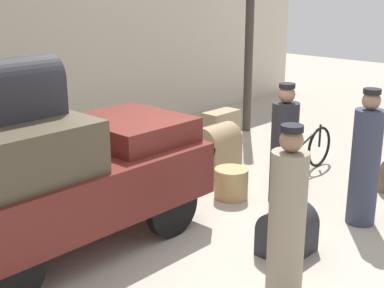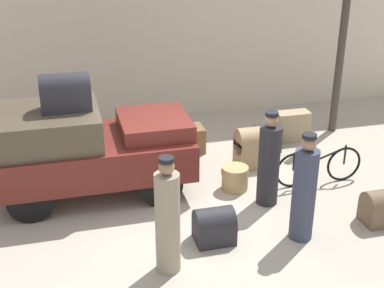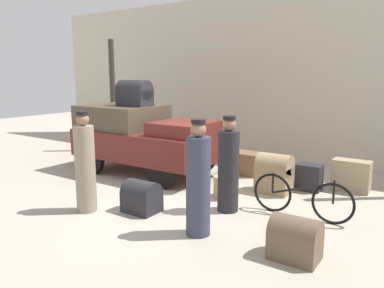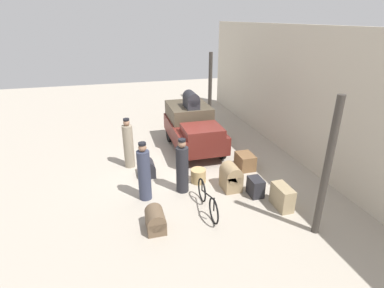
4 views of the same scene
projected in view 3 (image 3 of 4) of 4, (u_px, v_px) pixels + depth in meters
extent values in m
plane|color=#A89E8E|center=(178.00, 191.00, 7.51)|extent=(30.00, 30.00, 0.00)
cube|color=beige|center=(264.00, 76.00, 10.41)|extent=(16.00, 0.15, 4.50)
cylinder|color=#38332D|center=(113.00, 96.00, 11.24)|extent=(0.17, 0.17, 3.32)
cylinder|color=black|center=(201.00, 157.00, 8.85)|extent=(0.74, 0.12, 0.74)
cylinder|color=black|center=(161.00, 171.00, 7.62)|extent=(0.74, 0.12, 0.74)
cylinder|color=black|center=(136.00, 148.00, 10.00)|extent=(0.74, 0.12, 0.74)
cylinder|color=black|center=(92.00, 158.00, 8.78)|extent=(0.74, 0.12, 0.74)
cube|color=#591E19|center=(146.00, 144.00, 8.75)|extent=(3.36, 1.66, 0.63)
cube|color=#473D2D|center=(122.00, 117.00, 9.06)|extent=(1.85, 1.53, 0.55)
cube|color=#591E19|center=(184.00, 128.00, 8.06)|extent=(1.18, 1.30, 0.28)
torus|color=black|center=(333.00, 204.00, 5.79)|extent=(0.67, 0.04, 0.67)
torus|color=black|center=(272.00, 192.00, 6.34)|extent=(0.67, 0.04, 0.67)
cylinder|color=black|center=(302.00, 188.00, 6.04)|extent=(1.00, 0.04, 0.36)
cylinder|color=black|center=(273.00, 183.00, 6.31)|extent=(0.04, 0.04, 0.34)
cylinder|color=black|center=(334.00, 192.00, 5.76)|extent=(0.04, 0.04, 0.37)
cylinder|color=tan|center=(226.00, 187.00, 7.08)|extent=(0.47, 0.47, 0.42)
cylinder|color=gray|center=(85.00, 169.00, 6.29)|extent=(0.34, 0.34, 1.47)
sphere|color=#936B51|center=(83.00, 120.00, 6.14)|extent=(0.21, 0.21, 0.21)
cylinder|color=black|center=(82.00, 113.00, 6.12)|extent=(0.20, 0.20, 0.06)
cylinder|color=#232328|center=(228.00, 172.00, 6.31)|extent=(0.36, 0.36, 1.38)
sphere|color=#936B51|center=(229.00, 124.00, 6.16)|extent=(0.22, 0.22, 0.22)
cylinder|color=black|center=(229.00, 118.00, 6.14)|extent=(0.21, 0.21, 0.06)
cylinder|color=#33384C|center=(198.00, 187.00, 5.35)|extent=(0.35, 0.35, 1.44)
sphere|color=#936B51|center=(198.00, 129.00, 5.20)|extent=(0.22, 0.22, 0.22)
cylinder|color=black|center=(198.00, 121.00, 5.18)|extent=(0.21, 0.21, 0.06)
cube|color=#232328|center=(309.00, 177.00, 7.53)|extent=(0.50, 0.35, 0.53)
cube|color=#232328|center=(142.00, 203.00, 6.36)|extent=(0.58, 0.46, 0.32)
cylinder|color=#232328|center=(142.00, 194.00, 6.33)|extent=(0.58, 0.46, 0.46)
cube|color=#9E8966|center=(351.00, 176.00, 7.46)|extent=(0.71, 0.35, 0.63)
cube|color=brown|center=(295.00, 246.00, 4.72)|extent=(0.60, 0.44, 0.34)
cylinder|color=brown|center=(295.00, 234.00, 4.69)|extent=(0.60, 0.44, 0.44)
cube|color=#937A56|center=(274.00, 179.00, 7.38)|extent=(0.65, 0.51, 0.53)
cylinder|color=#937A56|center=(275.00, 166.00, 7.33)|extent=(0.65, 0.51, 0.51)
cube|color=brown|center=(246.00, 163.00, 8.76)|extent=(0.70, 0.51, 0.52)
cube|color=#232328|center=(135.00, 98.00, 8.74)|extent=(0.80, 0.47, 0.37)
cylinder|color=#232328|center=(134.00, 90.00, 8.71)|extent=(0.80, 0.47, 0.47)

